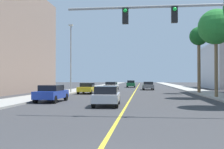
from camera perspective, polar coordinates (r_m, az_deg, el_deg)
ground at (r=46.75m, az=5.22°, el=-3.30°), size 192.00×192.00×0.00m
sidewalk_left at (r=47.93m, az=-6.21°, el=-3.15°), size 3.59×168.00×0.15m
sidewalk_right at (r=47.47m, az=16.75°, el=-3.14°), size 3.59×168.00×0.15m
lane_marking_center at (r=46.75m, az=5.22°, el=-3.29°), size 0.16×144.00×0.01m
traffic_signal_mast at (r=14.52m, az=20.39°, el=9.73°), size 11.03×0.36×5.96m
street_lamp at (r=34.97m, az=-8.92°, el=4.19°), size 0.56×0.28×8.94m
palm_mid at (r=28.52m, az=21.60°, el=9.47°), size 3.52×3.52×8.73m
palm_far at (r=36.58m, az=18.29°, el=7.48°), size 2.41×2.41×8.59m
car_yellow at (r=34.33m, az=-5.42°, el=-2.96°), size 1.90×4.31×1.40m
car_green at (r=59.08m, az=4.15°, el=-2.04°), size 1.83×4.57×1.56m
car_blue at (r=22.60m, az=-12.99°, el=-3.94°), size 1.88×3.93×1.42m
car_silver at (r=18.75m, az=-1.15°, el=-4.61°), size 1.93×4.05×1.41m
car_white at (r=44.31m, az=-0.11°, el=-2.47°), size 2.10×4.57×1.42m
car_gray at (r=46.23m, az=7.81°, el=-2.41°), size 1.98×4.56×1.42m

